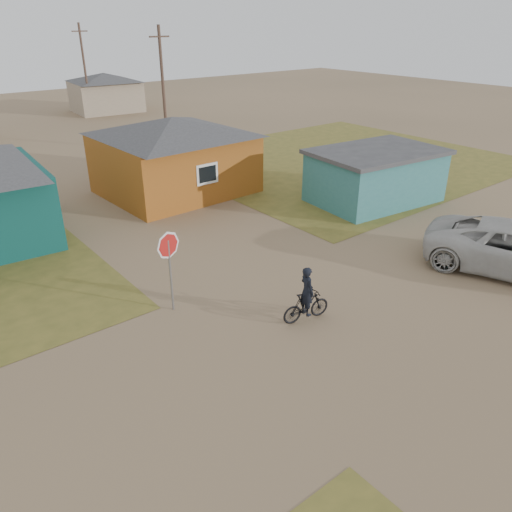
# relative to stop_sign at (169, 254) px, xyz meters

# --- Properties ---
(ground) EXTENTS (120.00, 120.00, 0.00)m
(ground) POSITION_rel_stop_sign_xyz_m (3.71, -3.69, -1.96)
(ground) COLOR #8A6F50
(grass_ne) EXTENTS (20.00, 18.00, 0.00)m
(grass_ne) POSITION_rel_stop_sign_xyz_m (17.71, 9.31, -1.95)
(grass_ne) COLOR olive
(grass_ne) RESTS_ON ground
(house_yellow) EXTENTS (7.72, 6.76, 3.90)m
(house_yellow) POSITION_rel_stop_sign_xyz_m (6.21, 10.31, 0.05)
(house_yellow) COLOR #9A5217
(house_yellow) RESTS_ON ground
(shed_turquoise) EXTENTS (6.71, 4.93, 2.60)m
(shed_turquoise) POSITION_rel_stop_sign_xyz_m (13.21, 2.81, -0.65)
(shed_turquoise) COLOR teal
(shed_turquoise) RESTS_ON ground
(house_beige_east) EXTENTS (6.95, 6.05, 3.60)m
(house_beige_east) POSITION_rel_stop_sign_xyz_m (13.71, 36.31, -0.10)
(house_beige_east) COLOR gray
(house_beige_east) RESTS_ON ground
(utility_pole_near) EXTENTS (1.40, 0.20, 8.00)m
(utility_pole_near) POSITION_rel_stop_sign_xyz_m (10.21, 18.31, 2.18)
(utility_pole_near) COLOR brown
(utility_pole_near) RESTS_ON ground
(utility_pole_far) EXTENTS (1.40, 0.20, 8.00)m
(utility_pole_far) POSITION_rel_stop_sign_xyz_m (11.21, 34.31, 2.18)
(utility_pole_far) COLOR brown
(utility_pole_far) RESTS_ON ground
(stop_sign) EXTENTS (0.87, 0.18, 2.69)m
(stop_sign) POSITION_rel_stop_sign_xyz_m (0.00, 0.00, 0.00)
(stop_sign) COLOR gray
(stop_sign) RESTS_ON ground
(cyclist) EXTENTS (1.65, 0.76, 1.80)m
(cyclist) POSITION_rel_stop_sign_xyz_m (2.88, -3.06, -1.30)
(cyclist) COLOR black
(cyclist) RESTS_ON ground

